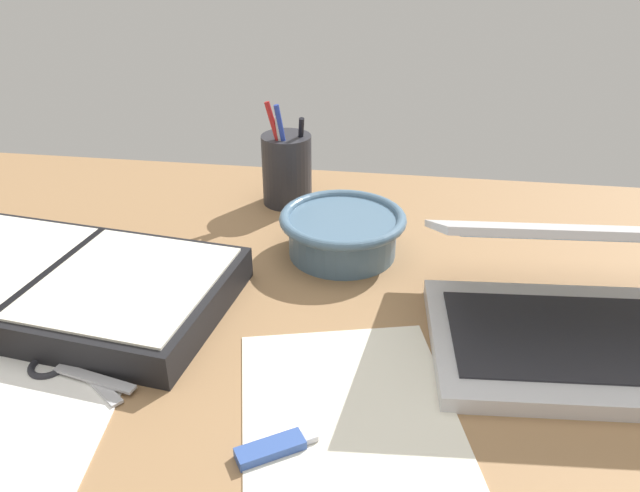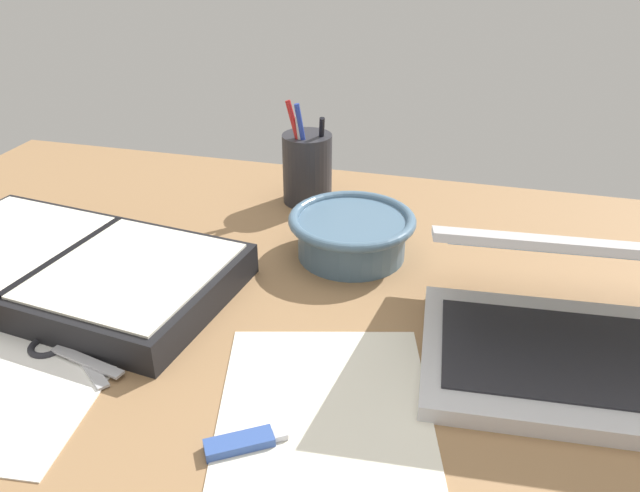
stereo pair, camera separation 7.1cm
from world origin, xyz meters
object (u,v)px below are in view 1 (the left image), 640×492
object	(u,v)px
pen_cup	(287,169)
planner	(57,284)
bowl	(343,231)
laptop	(589,304)
scissors	(66,364)

from	to	relation	value
pen_cup	planner	bearing A→B (deg)	-124.97
pen_cup	bowl	bearing A→B (deg)	-55.56
laptop	bowl	bearing A→B (deg)	147.07
bowl	pen_cup	xyz separation A→B (cm)	(-10.42, 15.20, 2.28)
laptop	bowl	xyz separation A→B (cm)	(-27.81, 15.16, -1.24)
bowl	scissors	xyz separation A→B (cm)	(-25.10, -27.60, -2.99)
bowl	planner	size ratio (longest dim) A/B	0.39
planner	scissors	size ratio (longest dim) A/B	3.51
planner	scissors	xyz separation A→B (cm)	(7.08, -11.69, -1.78)
scissors	planner	bearing A→B (deg)	146.52
pen_cup	scissors	distance (cm)	45.55
laptop	scissors	world-z (taller)	laptop
bowl	planner	world-z (taller)	bowl
planner	scissors	bearing A→B (deg)	-51.60
laptop	pen_cup	xyz separation A→B (cm)	(-38.24, 30.36, 1.05)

